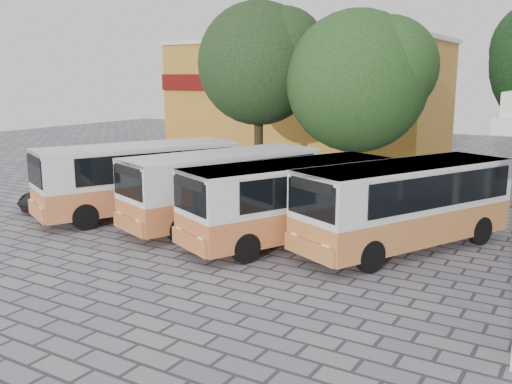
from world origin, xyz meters
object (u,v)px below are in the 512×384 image
Objects in this scene: bus_centre_left at (223,184)px; parked_car at (63,194)px; bus_far_left at (139,175)px; bus_centre_right at (290,197)px; bus_far_right at (405,200)px.

bus_centre_left is 2.00× the size of parked_car.
bus_far_left is at bearing -152.81° from bus_centre_left.
bus_far_left is 4.16m from parked_car.
bus_centre_right is (3.28, -0.71, -0.02)m from bus_centre_left.
bus_centre_left reaches higher than bus_centre_right.
bus_far_left is at bearing -149.33° from bus_far_right.
parked_car is at bearing -153.69° from bus_centre_right.
bus_centre_right is (7.17, -0.28, -0.08)m from bus_far_left.
bus_centre_right is 0.97× the size of bus_far_right.
bus_centre_right is at bearing -135.38° from bus_far_right.
parked_car is (-11.14, -0.28, -1.03)m from bus_centre_right.
bus_far_left reaches higher than bus_centre_left.
bus_centre_right is at bearing 8.73° from bus_centre_left.
bus_far_right is 2.05× the size of parked_car.
parked_car is at bearing -148.54° from bus_far_right.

